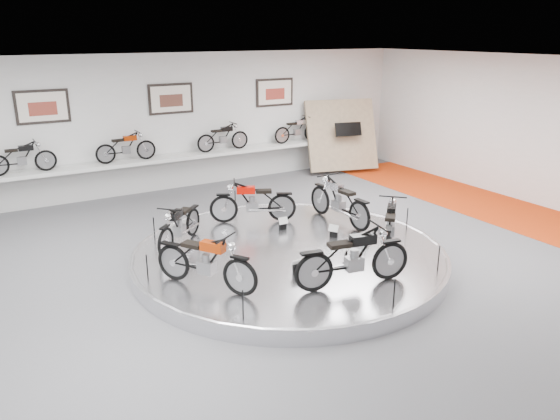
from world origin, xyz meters
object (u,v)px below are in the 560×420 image
bike_c (180,225)px  bike_f (390,225)px  bike_a (339,200)px  shelf (177,157)px  bike_d (205,260)px  display_platform (289,256)px  bike_b (253,201)px  bike_e (353,257)px

bike_c → bike_f: bearing=105.0°
bike_a → bike_c: size_ratio=1.14×
shelf → bike_d: bike_d is taller
bike_f → bike_d: bearing=132.2°
shelf → display_platform: bearing=-90.0°
bike_b → bike_c: bike_b is taller
bike_b → bike_e: 3.88m
bike_b → bike_d: bike_d is taller
shelf → bike_b: bearing=-87.9°
bike_b → bike_d: size_ratio=0.99×
bike_c → bike_f: bike_f is taller
shelf → bike_d: (-2.15, -7.15, -0.19)m
bike_d → bike_c: bearing=138.8°
bike_a → bike_e: size_ratio=0.98×
shelf → bike_b: (0.17, -4.50, -0.20)m
bike_b → bike_f: (1.70, -2.82, -0.01)m
bike_a → bike_d: (-4.04, -1.62, -0.02)m
bike_f → bike_b: bearing=75.8°
bike_a → bike_c: (-3.73, 0.46, -0.06)m
shelf → bike_a: bearing=-71.1°
bike_e → bike_c: bearing=131.4°
shelf → bike_f: (1.87, -7.32, -0.21)m
bike_b → bike_e: (-0.07, -3.88, 0.04)m
bike_a → bike_d: 4.36m
shelf → bike_a: 5.84m
shelf → bike_e: bike_e is taller
shelf → bike_d: 7.47m
display_platform → bike_d: bike_d is taller
shelf → bike_a: (1.89, -5.52, -0.17)m
bike_c → bike_f: 4.34m
bike_c → bike_d: 2.11m
bike_a → bike_d: bearing=109.2°
bike_c → bike_d: bike_d is taller
display_platform → bike_b: 2.02m
display_platform → bike_a: size_ratio=3.52×
bike_b → display_platform: bearing=110.5°
bike_e → bike_f: bearing=41.7°
bike_d → bike_f: bike_d is taller
bike_b → bike_f: size_ratio=1.02×
display_platform → bike_d: (-2.15, -0.75, 0.66)m
display_platform → bike_a: bike_a is taller
bike_d → bike_f: 4.02m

